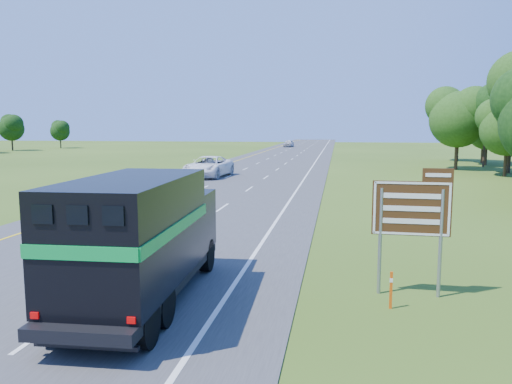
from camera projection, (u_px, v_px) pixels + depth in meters
road at (265, 167)px, 59.17m from camera, size 15.00×260.00×0.04m
lane_markings at (265, 167)px, 59.17m from camera, size 11.15×260.00×0.01m
horse_truck at (142, 236)px, 13.33m from camera, size 2.74×7.94×3.48m
white_suv at (209, 167)px, 47.40m from camera, size 3.84×7.33×1.97m
far_car at (289, 143)px, 117.70m from camera, size 2.32×5.05×1.68m
exit_sign at (413, 214)px, 13.98m from camera, size 2.16×0.16×3.66m
delineator at (391, 289)px, 13.16m from camera, size 0.08×0.05×1.01m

